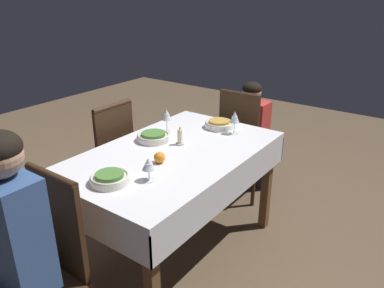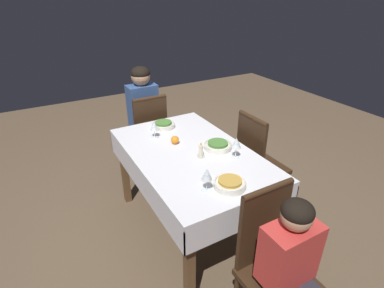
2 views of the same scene
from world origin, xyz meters
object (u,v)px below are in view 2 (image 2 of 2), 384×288
(wine_glass_west, at_px, (154,127))
(bowl_east, at_px, (230,183))
(orange_fruit, at_px, (175,140))
(candle_centerpiece, at_px, (201,152))
(chair_west, at_px, (149,135))
(chair_east, at_px, (272,260))
(dining_table, at_px, (190,162))
(bowl_north, at_px, (218,145))
(bowl_west, at_px, (163,125))
(wine_glass_east, at_px, (207,175))
(wine_glass_north, at_px, (236,143))
(person_adult_denim, at_px, (142,115))
(person_child_red, at_px, (294,277))
(chair_north, at_px, (257,161))

(wine_glass_west, relative_size, bowl_east, 0.62)
(orange_fruit, bearing_deg, candle_centerpiece, 14.09)
(wine_glass_west, distance_m, candle_centerpiece, 0.52)
(chair_west, bearing_deg, chair_east, 89.77)
(dining_table, xyz_separation_m, bowl_north, (0.06, 0.22, 0.12))
(bowl_west, bearing_deg, wine_glass_east, -9.26)
(chair_east, relative_size, wine_glass_north, 5.88)
(dining_table, bearing_deg, wine_glass_north, 45.99)
(bowl_west, height_order, wine_glass_east, wine_glass_east)
(chair_west, height_order, bowl_west, chair_west)
(person_adult_denim, bearing_deg, chair_west, 90.00)
(wine_glass_east, relative_size, candle_centerpiece, 1.31)
(person_adult_denim, xyz_separation_m, bowl_north, (1.16, 0.20, 0.11))
(person_child_red, height_order, bowl_west, person_child_red)
(chair_east, xyz_separation_m, wine_glass_east, (-0.46, -0.16, 0.37))
(dining_table, bearing_deg, chair_north, 86.68)
(chair_north, bearing_deg, bowl_east, 125.77)
(chair_east, distance_m, bowl_north, 0.96)
(bowl_east, xyz_separation_m, bowl_north, (-0.47, 0.22, -0.00))
(chair_west, relative_size, wine_glass_east, 5.95)
(wine_glass_west, distance_m, wine_glass_east, 0.87)
(bowl_west, bearing_deg, person_adult_denim, 179.38)
(chair_west, xyz_separation_m, bowl_east, (1.48, -0.02, 0.29))
(chair_north, xyz_separation_m, candle_centerpiece, (0.07, -0.64, 0.30))
(chair_north, relative_size, person_adult_denim, 0.79)
(candle_centerpiece, relative_size, orange_fruit, 1.86)
(chair_east, height_order, bowl_east, chair_east)
(chair_east, height_order, wine_glass_west, chair_east)
(orange_fruit, bearing_deg, dining_table, 13.17)
(wine_glass_west, relative_size, wine_glass_east, 0.80)
(chair_north, bearing_deg, wine_glass_north, 115.88)
(wine_glass_west, bearing_deg, bowl_east, 8.31)
(chair_west, relative_size, chair_east, 1.00)
(bowl_west, height_order, orange_fruit, orange_fruit)
(wine_glass_west, relative_size, wine_glass_north, 0.79)
(person_child_red, height_order, wine_glass_north, person_child_red)
(person_child_red, distance_m, orange_fruit, 1.32)
(wine_glass_west, distance_m, bowl_north, 0.57)
(chair_east, xyz_separation_m, wine_glass_north, (-0.70, 0.24, 0.38))
(dining_table, bearing_deg, candle_centerpiece, 15.64)
(person_adult_denim, distance_m, wine_glass_east, 1.61)
(chair_west, height_order, bowl_east, chair_west)
(chair_west, bearing_deg, wine_glass_north, 101.24)
(candle_centerpiece, bearing_deg, person_adult_denim, -179.31)
(chair_north, relative_size, bowl_east, 4.61)
(dining_table, xyz_separation_m, chair_east, (0.95, 0.01, -0.16))
(candle_centerpiece, height_order, orange_fruit, candle_centerpiece)
(bowl_north, bearing_deg, chair_west, -168.70)
(person_adult_denim, distance_m, person_child_red, 2.21)
(dining_table, relative_size, orange_fruit, 21.24)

